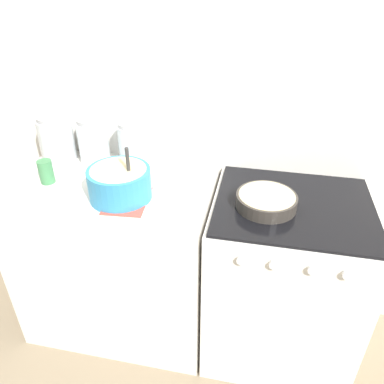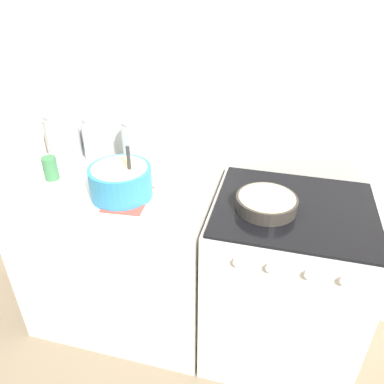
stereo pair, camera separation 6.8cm
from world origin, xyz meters
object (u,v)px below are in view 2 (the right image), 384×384
(storage_jar_right, at_px, (136,147))
(tin_can, at_px, (50,168))
(stove, at_px, (282,283))
(storage_jar_left, at_px, (63,138))
(storage_jar_middle, at_px, (99,142))
(mixing_bowl, at_px, (121,180))
(baking_pan, at_px, (266,203))

(storage_jar_right, bearing_deg, tin_can, -145.16)
(stove, bearing_deg, storage_jar_left, 170.76)
(storage_jar_middle, height_order, storage_jar_right, storage_jar_middle)
(storage_jar_right, bearing_deg, mixing_bowl, -81.41)
(mixing_bowl, bearing_deg, baking_pan, 4.85)
(storage_jar_right, bearing_deg, storage_jar_left, -180.00)
(baking_pan, relative_size, storage_jar_right, 1.09)
(mixing_bowl, xyz_separation_m, tin_can, (-0.39, 0.06, -0.02))
(stove, relative_size, baking_pan, 3.49)
(storage_jar_left, xyz_separation_m, storage_jar_right, (0.41, 0.00, -0.00))
(storage_jar_left, relative_size, storage_jar_right, 1.00)
(storage_jar_right, distance_m, tin_can, 0.42)
(stove, bearing_deg, tin_can, -177.87)
(mixing_bowl, relative_size, storage_jar_left, 1.15)
(storage_jar_middle, bearing_deg, tin_can, -120.13)
(storage_jar_left, xyz_separation_m, storage_jar_middle, (0.20, 0.00, 0.00))
(stove, bearing_deg, mixing_bowl, -172.54)
(stove, height_order, baking_pan, baking_pan)
(mixing_bowl, height_order, tin_can, mixing_bowl)
(mixing_bowl, xyz_separation_m, baking_pan, (0.63, 0.05, -0.05))
(storage_jar_right, xyz_separation_m, tin_can, (-0.34, -0.24, -0.04))
(stove, distance_m, storage_jar_right, 0.98)
(mixing_bowl, distance_m, storage_jar_middle, 0.38)
(baking_pan, relative_size, tin_can, 2.30)
(mixing_bowl, distance_m, baking_pan, 0.63)
(stove, distance_m, tin_can, 1.24)
(storage_jar_middle, bearing_deg, stove, -11.08)
(mixing_bowl, xyz_separation_m, storage_jar_right, (-0.04, 0.29, 0.02))
(storage_jar_left, bearing_deg, storage_jar_middle, 0.00)
(stove, bearing_deg, storage_jar_middle, 168.92)
(tin_can, bearing_deg, mixing_bowl, -8.27)
(mixing_bowl, height_order, baking_pan, mixing_bowl)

